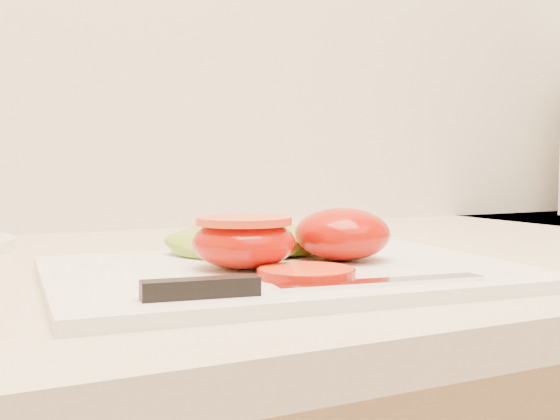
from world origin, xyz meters
name	(u,v)px	position (x,y,z in m)	size (l,w,h in m)	color
cutting_board	(286,272)	(-0.40, 1.55, 0.94)	(0.37, 0.27, 0.01)	silver
tomato_half_dome	(342,234)	(-0.34, 1.56, 0.96)	(0.08, 0.08, 0.05)	#B81201
tomato_half_cut	(244,240)	(-0.43, 1.55, 0.96)	(0.08, 0.08, 0.04)	#B81201
tomato_slice_0	(306,273)	(-0.41, 1.49, 0.94)	(0.07, 0.07, 0.01)	#FD5219
lettuce_leaf_0	(237,241)	(-0.40, 1.63, 0.95)	(0.13, 0.09, 0.03)	#91BC31
lettuce_leaf_1	(283,239)	(-0.36, 1.63, 0.95)	(0.12, 0.08, 0.03)	#91BC31
knife	(276,285)	(-0.45, 1.45, 0.94)	(0.24, 0.05, 0.01)	silver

